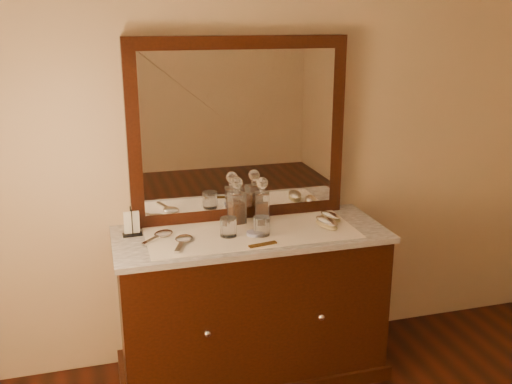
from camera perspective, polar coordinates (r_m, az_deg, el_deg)
dresser_cabinet at (r=3.25m, az=-0.49°, el=-11.22°), size 1.40×0.55×0.82m
dresser_plinth at (r=3.44m, az=-0.47°, el=-16.66°), size 1.46×0.59×0.08m
knob_left at (r=2.93m, az=-4.80°, el=-13.75°), size 0.04×0.04×0.04m
knob_right at (r=3.08m, az=6.46°, el=-12.16°), size 0.04×0.04×0.04m
marble_top at (r=3.07m, az=-0.51°, el=-4.21°), size 1.44×0.59×0.03m
mirror_frame at (r=3.16m, az=-1.71°, el=6.10°), size 1.20×0.08×1.00m
mirror_glass at (r=3.13m, az=-1.56°, el=5.98°), size 1.06×0.01×0.86m
lace_runner at (r=3.05m, az=-0.41°, el=-4.04°), size 1.10×0.45×0.00m
pin_dish at (r=3.02m, az=-0.12°, el=-4.09°), size 0.11×0.11×0.02m
comb at (r=2.88m, az=0.67°, el=-5.18°), size 0.15×0.05×0.01m
napkin_rack at (r=3.07m, az=-12.16°, el=-3.12°), size 0.10×0.07×0.15m
decanter_left at (r=3.16m, az=-1.90°, el=-1.31°), size 0.09×0.09×0.26m
decanter_right at (r=3.17m, az=0.61°, el=-1.29°), size 0.10×0.10×0.26m
brush_near at (r=3.14m, az=6.98°, el=-3.04°), size 0.11×0.19×0.05m
brush_far at (r=3.25m, az=7.37°, el=-2.41°), size 0.11×0.16×0.04m
hand_mirror_outer at (r=3.03m, az=-9.33°, el=-4.17°), size 0.20×0.20×0.02m
hand_mirror_inner at (r=2.95m, az=-7.20°, el=-4.72°), size 0.13×0.23×0.02m
tumblers at (r=2.99m, az=-1.09°, el=-3.42°), size 0.26×0.12×0.10m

